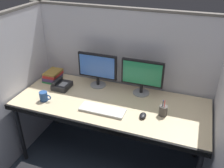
# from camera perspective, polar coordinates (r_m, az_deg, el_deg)

# --- Properties ---
(cubicle_partition_rear) EXTENTS (2.21, 0.06, 1.57)m
(cubicle_partition_rear) POSITION_cam_1_polar(r_m,az_deg,el_deg) (2.75, 2.81, 1.35)
(cubicle_partition_rear) COLOR silver
(cubicle_partition_rear) RESTS_ON ground
(cubicle_partition_left) EXTENTS (0.06, 1.41, 1.57)m
(cubicle_partition_left) POSITION_cam_1_polar(r_m,az_deg,el_deg) (2.78, -20.82, -0.38)
(cubicle_partition_left) COLOR silver
(cubicle_partition_left) RESTS_ON ground
(cubicle_partition_right) EXTENTS (0.06, 1.41, 1.57)m
(cubicle_partition_right) POSITION_cam_1_polar(r_m,az_deg,el_deg) (2.21, 23.86, -9.00)
(cubicle_partition_right) COLOR silver
(cubicle_partition_right) RESTS_ON ground
(desk) EXTENTS (1.90, 0.80, 0.74)m
(desk) POSITION_cam_1_polar(r_m,az_deg,el_deg) (2.43, -0.50, -5.42)
(desk) COLOR beige
(desk) RESTS_ON ground
(monitor_left) EXTENTS (0.43, 0.17, 0.37)m
(monitor_left) POSITION_cam_1_polar(r_m,az_deg,el_deg) (2.60, -3.44, 3.78)
(monitor_left) COLOR gray
(monitor_left) RESTS_ON desk
(monitor_right) EXTENTS (0.43, 0.17, 0.37)m
(monitor_right) POSITION_cam_1_polar(r_m,az_deg,el_deg) (2.47, 7.08, 2.09)
(monitor_right) COLOR gray
(monitor_right) RESTS_ON desk
(keyboard_main) EXTENTS (0.43, 0.15, 0.02)m
(keyboard_main) POSITION_cam_1_polar(r_m,az_deg,el_deg) (2.28, -2.26, -6.08)
(keyboard_main) COLOR silver
(keyboard_main) RESTS_ON desk
(computer_mouse) EXTENTS (0.06, 0.10, 0.04)m
(computer_mouse) POSITION_cam_1_polar(r_m,az_deg,el_deg) (2.22, 7.24, -7.35)
(computer_mouse) COLOR black
(computer_mouse) RESTS_ON desk
(desk_phone) EXTENTS (0.17, 0.19, 0.09)m
(desk_phone) POSITION_cam_1_polar(r_m,az_deg,el_deg) (2.69, -11.74, -0.27)
(desk_phone) COLOR black
(desk_phone) RESTS_ON desk
(pen_cup) EXTENTS (0.08, 0.08, 0.17)m
(pen_cup) POSITION_cam_1_polar(r_m,az_deg,el_deg) (2.26, 11.90, -6.09)
(pen_cup) COLOR #4C4742
(pen_cup) RESTS_ON desk
(coffee_mug) EXTENTS (0.13, 0.08, 0.09)m
(coffee_mug) POSITION_cam_1_polar(r_m,az_deg,el_deg) (2.51, -15.69, -2.80)
(coffee_mug) COLOR #264C8C
(coffee_mug) RESTS_ON desk
(book_stack) EXTENTS (0.16, 0.22, 0.11)m
(book_stack) POSITION_cam_1_polar(r_m,az_deg,el_deg) (2.87, -13.69, 1.93)
(book_stack) COLOR #26723F
(book_stack) RESTS_ON desk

